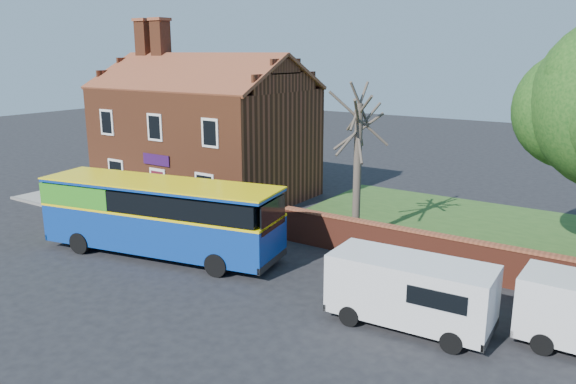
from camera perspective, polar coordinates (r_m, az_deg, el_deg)
The scene contains 9 objects.
ground at distance 22.92m, azimuth -14.40°, elevation -8.46°, with size 120.00×120.00×0.00m, color black.
pavement at distance 31.49m, azimuth -15.20°, elevation -2.21°, with size 18.00×3.50×0.12m, color gray.
kerb at distance 30.43m, azimuth -17.67°, elevation -2.93°, with size 18.00×0.15×0.14m, color slate.
grass_strip at distance 28.38m, azimuth 26.01°, elevation -5.03°, with size 26.00×12.00×0.04m, color #426B28.
shop_building at distance 34.72m, azimuth -8.43°, elevation 5.29°, with size 12.30×8.13×10.50m.
boundary_wall at distance 22.50m, azimuth 23.96°, elevation -7.48°, with size 22.00×0.38×1.60m.
bus at distance 24.90m, azimuth -13.49°, elevation -2.09°, with size 11.02×4.74×3.26m.
van_near at distance 18.50m, azimuth 12.37°, elevation -9.66°, with size 5.23×2.33×2.26m.
bare_tree at distance 25.87m, azimuth 7.07°, elevation 2.73°, with size 2.61×3.11×6.97m.
Camera 1 is at (16.09, -13.88, 8.60)m, focal length 35.00 mm.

